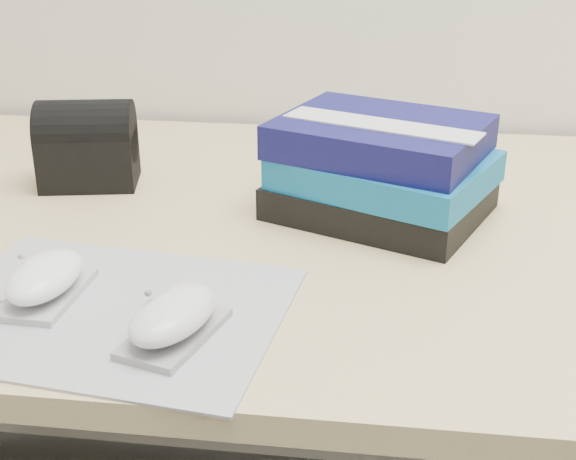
# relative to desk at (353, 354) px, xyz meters

# --- Properties ---
(desk) EXTENTS (1.60, 0.80, 0.73)m
(desk) POSITION_rel_desk_xyz_m (0.00, 0.00, 0.00)
(desk) COLOR tan
(desk) RESTS_ON ground
(mousepad) EXTENTS (0.37, 0.31, 0.00)m
(mousepad) POSITION_rel_desk_xyz_m (-0.23, -0.32, 0.24)
(mousepad) COLOR gray
(mousepad) RESTS_ON desk
(mouse_rear) EXTENTS (0.07, 0.12, 0.05)m
(mouse_rear) POSITION_rel_desk_xyz_m (-0.30, -0.30, 0.26)
(mouse_rear) COLOR #AAAAAD
(mouse_rear) RESTS_ON mousepad
(mouse_front) EXTENTS (0.09, 0.13, 0.05)m
(mouse_front) POSITION_rel_desk_xyz_m (-0.15, -0.36, 0.26)
(mouse_front) COLOR gray
(mouse_front) RESTS_ON mousepad
(book_stack) EXTENTS (0.31, 0.28, 0.12)m
(book_stack) POSITION_rel_desk_xyz_m (0.03, -0.03, 0.29)
(book_stack) COLOR black
(book_stack) RESTS_ON desk
(pouch) EXTENTS (0.14, 0.11, 0.12)m
(pouch) POSITION_rel_desk_xyz_m (-0.37, 0.02, 0.29)
(pouch) COLOR black
(pouch) RESTS_ON desk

